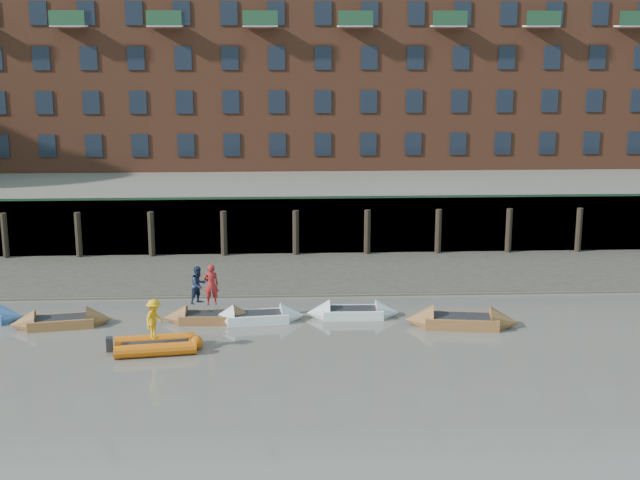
{
  "coord_description": "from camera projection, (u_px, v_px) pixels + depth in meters",
  "views": [
    {
      "loc": [
        1.2,
        -26.62,
        12.28
      ],
      "look_at": [
        2.92,
        12.0,
        3.2
      ],
      "focal_mm": 50.0,
      "sensor_mm": 36.0,
      "label": 1
    }
  ],
  "objects": [
    {
      "name": "ground",
      "position": [
        246.0,
        423.0,
        28.65
      ],
      "size": [
        220.0,
        220.0,
        0.0
      ],
      "primitive_type": "plane",
      "color": "#635D55",
      "rests_on": "ground"
    },
    {
      "name": "foreshore",
      "position": [
        259.0,
        274.0,
        46.15
      ],
      "size": [
        110.0,
        8.0,
        0.5
      ],
      "primitive_type": "cube",
      "color": "#3D382F",
      "rests_on": "ground"
    },
    {
      "name": "mud_band",
      "position": [
        257.0,
        293.0,
        42.85
      ],
      "size": [
        110.0,
        1.6,
        0.1
      ],
      "primitive_type": "cube",
      "color": "#4C4336",
      "rests_on": "ground"
    },
    {
      "name": "river_wall",
      "position": [
        260.0,
        226.0,
        50.05
      ],
      "size": [
        110.0,
        1.23,
        3.3
      ],
      "color": "#2D2A26",
      "rests_on": "ground"
    },
    {
      "name": "bank_terrace",
      "position": [
        264.0,
        185.0,
        63.29
      ],
      "size": [
        110.0,
        28.0,
        3.2
      ],
      "primitive_type": "cube",
      "color": "#5E594D",
      "rests_on": "ground"
    },
    {
      "name": "apartment_terrace",
      "position": [
        262.0,
        23.0,
        61.7
      ],
      "size": [
        80.6,
        15.56,
        20.98
      ],
      "color": "brown",
      "rests_on": "bank_terrace"
    },
    {
      "name": "rowboat_2",
      "position": [
        61.0,
        322.0,
        37.91
      ],
      "size": [
        4.37,
        1.91,
        1.23
      ],
      "rotation": [
        0.0,
        0.0,
        0.17
      ],
      "color": "brown",
      "rests_on": "ground"
    },
    {
      "name": "rowboat_3",
      "position": [
        210.0,
        317.0,
        38.52
      ],
      "size": [
        4.0,
        1.25,
        1.15
      ],
      "rotation": [
        0.0,
        0.0,
        -0.02
      ],
      "color": "brown",
      "rests_on": "ground"
    },
    {
      "name": "rowboat_4",
      "position": [
        257.0,
        317.0,
        38.54
      ],
      "size": [
        4.21,
        1.67,
        1.19
      ],
      "rotation": [
        0.0,
        0.0,
        0.12
      ],
      "color": "silver",
      "rests_on": "ground"
    },
    {
      "name": "rowboat_5",
      "position": [
        353.0,
        313.0,
        39.17
      ],
      "size": [
        4.1,
        1.25,
        1.18
      ],
      "rotation": [
        0.0,
        0.0,
        -0.02
      ],
      "color": "silver",
      "rests_on": "ground"
    },
    {
      "name": "rowboat_6",
      "position": [
        461.0,
        321.0,
        37.9
      ],
      "size": [
        4.95,
        2.04,
        1.39
      ],
      "rotation": [
        0.0,
        0.0,
        -0.14
      ],
      "color": "brown",
      "rests_on": "ground"
    },
    {
      "name": "rib_tender",
      "position": [
        159.0,
        345.0,
        34.99
      ],
      "size": [
        3.53,
        2.04,
        0.6
      ],
      "rotation": [
        0.0,
        0.0,
        0.14
      ],
      "color": "#CC570A",
      "rests_on": "ground"
    },
    {
      "name": "person_rower_a",
      "position": [
        211.0,
        285.0,
        38.23
      ],
      "size": [
        0.71,
        0.52,
        1.8
      ],
      "primitive_type": "imported",
      "rotation": [
        0.0,
        0.0,
        3.29
      ],
      "color": "maroon",
      "rests_on": "rowboat_3"
    },
    {
      "name": "person_rower_b",
      "position": [
        199.0,
        285.0,
        38.42
      ],
      "size": [
        1.0,
        1.02,
        1.65
      ],
      "primitive_type": "imported",
      "rotation": [
        0.0,
        0.0,
        0.84
      ],
      "color": "#19233F",
      "rests_on": "rowboat_3"
    },
    {
      "name": "person_rib_crew",
      "position": [
        154.0,
        319.0,
        34.64
      ],
      "size": [
        0.95,
        1.18,
        1.6
      ],
      "primitive_type": "imported",
      "rotation": [
        0.0,
        0.0,
        1.17
      ],
      "color": "orange",
      "rests_on": "rib_tender"
    }
  ]
}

